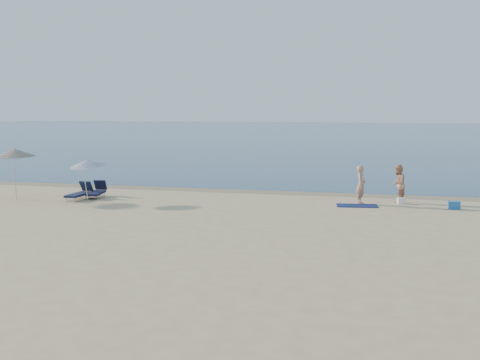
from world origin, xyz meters
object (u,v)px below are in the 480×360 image
(person_left, at_px, (361,185))
(umbrella_near, at_px, (88,163))
(person_right, at_px, (398,184))
(blue_cooler, at_px, (454,205))

(person_left, relative_size, umbrella_near, 0.83)
(person_right, distance_m, blue_cooler, 2.76)
(person_left, height_order, blue_cooler, person_left)
(umbrella_near, bearing_deg, person_right, 31.06)
(person_left, xyz_separation_m, blue_cooler, (3.95, -0.41, -0.70))
(person_right, distance_m, umbrella_near, 14.27)
(person_right, height_order, umbrella_near, umbrella_near)
(person_left, distance_m, person_right, 1.84)
(person_left, height_order, person_right, person_left)
(person_right, xyz_separation_m, blue_cooler, (2.34, -1.29, -0.70))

